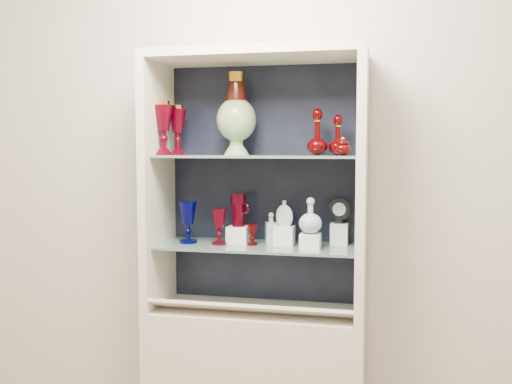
% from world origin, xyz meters
% --- Properties ---
extents(wall_back, '(3.50, 0.02, 2.80)m').
position_xyz_m(wall_back, '(0.00, 1.75, 1.40)').
color(wall_back, beige).
rests_on(wall_back, ground).
extents(cabinet_back_panel, '(0.98, 0.02, 1.15)m').
position_xyz_m(cabinet_back_panel, '(0.00, 1.72, 1.32)').
color(cabinet_back_panel, black).
rests_on(cabinet_back_panel, cabinet_base).
extents(cabinet_side_left, '(0.04, 0.40, 1.15)m').
position_xyz_m(cabinet_side_left, '(-0.48, 1.53, 1.32)').
color(cabinet_side_left, beige).
rests_on(cabinet_side_left, cabinet_base).
extents(cabinet_side_right, '(0.04, 0.40, 1.15)m').
position_xyz_m(cabinet_side_right, '(0.48, 1.53, 1.32)').
color(cabinet_side_right, beige).
rests_on(cabinet_side_right, cabinet_base).
extents(cabinet_top_cap, '(1.00, 0.40, 0.04)m').
position_xyz_m(cabinet_top_cap, '(0.00, 1.53, 1.92)').
color(cabinet_top_cap, beige).
rests_on(cabinet_top_cap, cabinet_side_left).
extents(shelf_lower, '(0.92, 0.34, 0.01)m').
position_xyz_m(shelf_lower, '(0.00, 1.55, 1.04)').
color(shelf_lower, slate).
rests_on(shelf_lower, cabinet_side_left).
extents(shelf_upper, '(0.92, 0.34, 0.01)m').
position_xyz_m(shelf_upper, '(0.00, 1.55, 1.46)').
color(shelf_upper, slate).
rests_on(shelf_upper, cabinet_side_left).
extents(label_ledge, '(0.92, 0.17, 0.09)m').
position_xyz_m(label_ledge, '(0.00, 1.42, 0.78)').
color(label_ledge, beige).
rests_on(label_ledge, cabinet_base).
extents(label_card_0, '(0.10, 0.06, 0.03)m').
position_xyz_m(label_card_0, '(0.29, 1.42, 0.80)').
color(label_card_0, white).
rests_on(label_card_0, label_ledge).
extents(label_card_1, '(0.10, 0.06, 0.03)m').
position_xyz_m(label_card_1, '(0.08, 1.42, 0.80)').
color(label_card_1, white).
rests_on(label_card_1, label_ledge).
extents(pedestal_lamp_left, '(0.10, 0.10, 0.25)m').
position_xyz_m(pedestal_lamp_left, '(-0.43, 1.49, 1.60)').
color(pedestal_lamp_left, '#44000C').
rests_on(pedestal_lamp_left, shelf_upper).
extents(pedestal_lamp_right, '(0.10, 0.10, 0.24)m').
position_xyz_m(pedestal_lamp_right, '(-0.40, 1.59, 1.59)').
color(pedestal_lamp_right, '#44000C').
rests_on(pedestal_lamp_right, shelf_upper).
extents(enamel_urn, '(0.25, 0.25, 0.39)m').
position_xyz_m(enamel_urn, '(-0.11, 1.59, 1.66)').
color(enamel_urn, '#084C1B').
rests_on(enamel_urn, shelf_upper).
extents(ruby_decanter_a, '(0.12, 0.12, 0.24)m').
position_xyz_m(ruby_decanter_a, '(0.27, 1.58, 1.59)').
color(ruby_decanter_a, '#420000').
rests_on(ruby_decanter_a, shelf_upper).
extents(ruby_decanter_b, '(0.11, 0.11, 0.20)m').
position_xyz_m(ruby_decanter_b, '(0.37, 1.60, 1.57)').
color(ruby_decanter_b, '#420000').
rests_on(ruby_decanter_b, shelf_upper).
extents(lidded_bowl, '(0.09, 0.09, 0.08)m').
position_xyz_m(lidded_bowl, '(0.40, 1.48, 1.51)').
color(lidded_bowl, '#420000').
rests_on(lidded_bowl, shelf_upper).
extents(cobalt_goblet, '(0.10, 0.10, 0.20)m').
position_xyz_m(cobalt_goblet, '(-0.33, 1.53, 1.15)').
color(cobalt_goblet, '#00023F').
rests_on(cobalt_goblet, shelf_lower).
extents(ruby_goblet_tall, '(0.09, 0.09, 0.17)m').
position_xyz_m(ruby_goblet_tall, '(-0.18, 1.52, 1.13)').
color(ruby_goblet_tall, '#44000C').
rests_on(ruby_goblet_tall, shelf_lower).
extents(ruby_goblet_small, '(0.06, 0.06, 0.10)m').
position_xyz_m(ruby_goblet_small, '(-0.02, 1.54, 1.10)').
color(ruby_goblet_small, '#420000').
rests_on(ruby_goblet_small, shelf_lower).
extents(riser_ruby_pitcher, '(0.10, 0.10, 0.08)m').
position_xyz_m(riser_ruby_pitcher, '(-0.10, 1.58, 1.09)').
color(riser_ruby_pitcher, silver).
rests_on(riser_ruby_pitcher, shelf_lower).
extents(ruby_pitcher, '(0.14, 0.11, 0.16)m').
position_xyz_m(ruby_pitcher, '(-0.10, 1.58, 1.21)').
color(ruby_pitcher, '#44000C').
rests_on(ruby_pitcher, riser_ruby_pitcher).
extents(clear_square_bottle, '(0.07, 0.07, 0.15)m').
position_xyz_m(clear_square_bottle, '(0.06, 1.60, 1.12)').
color(clear_square_bottle, '#A5B3BE').
rests_on(clear_square_bottle, shelf_lower).
extents(riser_flat_flask, '(0.09, 0.09, 0.09)m').
position_xyz_m(riser_flat_flask, '(0.13, 1.57, 1.09)').
color(riser_flat_flask, silver).
rests_on(riser_flat_flask, shelf_lower).
extents(flat_flask, '(0.09, 0.06, 0.12)m').
position_xyz_m(flat_flask, '(0.13, 1.57, 1.20)').
color(flat_flask, '#B1BBC4').
rests_on(flat_flask, riser_flat_flask).
extents(riser_clear_round_decanter, '(0.09, 0.09, 0.07)m').
position_xyz_m(riser_clear_round_decanter, '(0.26, 1.49, 1.08)').
color(riser_clear_round_decanter, silver).
rests_on(riser_clear_round_decanter, shelf_lower).
extents(clear_round_decanter, '(0.13, 0.13, 0.15)m').
position_xyz_m(clear_round_decanter, '(0.26, 1.49, 1.20)').
color(clear_round_decanter, '#A5B3BE').
rests_on(clear_round_decanter, riser_clear_round_decanter).
extents(riser_cameo_medallion, '(0.08, 0.08, 0.10)m').
position_xyz_m(riser_cameo_medallion, '(0.37, 1.64, 1.10)').
color(riser_cameo_medallion, silver).
rests_on(riser_cameo_medallion, shelf_lower).
extents(cameo_medallion, '(0.11, 0.05, 0.12)m').
position_xyz_m(cameo_medallion, '(0.37, 1.64, 1.21)').
color(cameo_medallion, black).
rests_on(cameo_medallion, riser_cameo_medallion).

